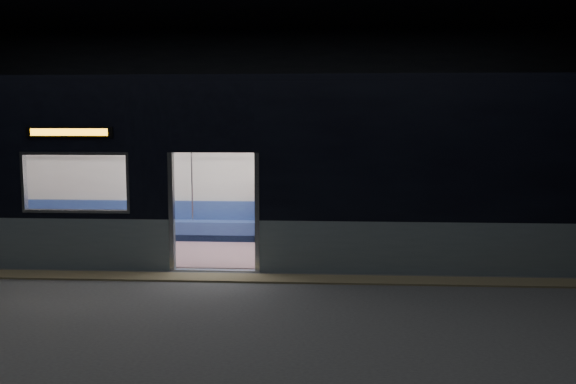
{
  "coord_description": "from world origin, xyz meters",
  "views": [
    {
      "loc": [
        1.89,
        -9.14,
        2.58
      ],
      "look_at": [
        1.19,
        2.3,
        1.24
      ],
      "focal_mm": 38.0,
      "sensor_mm": 36.0,
      "label": 1
    }
  ],
  "objects": [
    {
      "name": "transit_map",
      "position": [
        2.9,
        3.85,
        1.47
      ],
      "size": [
        0.97,
        0.03,
        0.63
      ],
      "primitive_type": "cube",
      "color": "white",
      "rests_on": "metro_car"
    },
    {
      "name": "station_envelope",
      "position": [
        0.0,
        0.0,
        3.66
      ],
      "size": [
        24.0,
        14.0,
        5.0
      ],
      "color": "black",
      "rests_on": "station_floor"
    },
    {
      "name": "metro_car",
      "position": [
        -0.0,
        2.54,
        1.85
      ],
      "size": [
        18.0,
        3.04,
        3.35
      ],
      "color": "gray",
      "rests_on": "station_floor"
    },
    {
      "name": "handbag",
      "position": [
        0.76,
        3.29,
        0.7
      ],
      "size": [
        0.33,
        0.29,
        0.14
      ],
      "primitive_type": "cube",
      "rotation": [
        0.0,
        0.0,
        -0.19
      ],
      "color": "black",
      "rests_on": "passenger"
    },
    {
      "name": "station_floor",
      "position": [
        0.0,
        0.0,
        -0.01
      ],
      "size": [
        24.0,
        14.0,
        0.01
      ],
      "primitive_type": "cube",
      "color": "#47494C",
      "rests_on": "ground"
    },
    {
      "name": "passenger",
      "position": [
        0.77,
        3.55,
        0.85
      ],
      "size": [
        0.5,
        0.8,
        1.49
      ],
      "rotation": [
        0.0,
        0.0,
        -0.21
      ],
      "color": "black",
      "rests_on": "metro_car"
    },
    {
      "name": "tactile_strip",
      "position": [
        0.0,
        0.55,
        0.01
      ],
      "size": [
        22.8,
        0.5,
        0.03
      ],
      "primitive_type": "cube",
      "color": "#8C7F59",
      "rests_on": "station_floor"
    }
  ]
}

